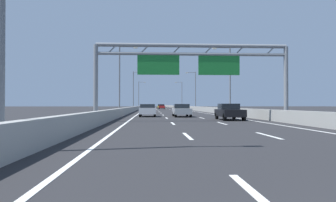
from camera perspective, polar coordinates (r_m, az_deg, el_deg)
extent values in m
plane|color=#262628|center=(101.07, -1.24, -1.43)|extent=(260.00, 260.00, 0.00)
cube|color=white|center=(4.97, 16.44, -16.69)|extent=(0.16, 3.00, 0.01)
cube|color=white|center=(13.66, 3.59, -6.42)|extent=(0.16, 3.00, 0.01)
cube|color=white|center=(22.60, 0.90, -4.14)|extent=(0.16, 3.00, 0.01)
cube|color=white|center=(31.57, -0.26, -3.14)|extent=(0.16, 3.00, 0.01)
cube|color=white|center=(40.56, -0.91, -2.59)|extent=(0.16, 3.00, 0.01)
cube|color=white|center=(49.55, -1.32, -2.24)|extent=(0.16, 3.00, 0.01)
cube|color=white|center=(58.54, -1.60, -1.99)|extent=(0.16, 3.00, 0.01)
cube|color=white|center=(67.53, -1.81, -1.81)|extent=(0.16, 3.00, 0.01)
cube|color=white|center=(76.53, -1.97, -1.67)|extent=(0.16, 3.00, 0.01)
cube|color=white|center=(85.53, -2.10, -1.57)|extent=(0.16, 3.00, 0.01)
cube|color=white|center=(94.52, -2.20, -1.48)|extent=(0.16, 3.00, 0.01)
cube|color=white|center=(103.52, -2.28, -1.41)|extent=(0.16, 3.00, 0.01)
cube|color=white|center=(112.52, -2.35, -1.34)|extent=(0.16, 3.00, 0.01)
cube|color=white|center=(121.52, -2.41, -1.29)|extent=(0.16, 3.00, 0.01)
cube|color=white|center=(130.52, -2.47, -1.25)|extent=(0.16, 3.00, 0.01)
cube|color=white|center=(139.52, -2.51, -1.21)|extent=(0.16, 3.00, 0.01)
cube|color=white|center=(148.52, -2.55, -1.17)|extent=(0.16, 3.00, 0.01)
cube|color=white|center=(157.51, -2.59, -1.14)|extent=(0.16, 3.00, 0.01)
cube|color=white|center=(14.53, 17.91, -6.05)|extent=(0.16, 3.00, 0.01)
cube|color=white|center=(23.13, 9.85, -4.05)|extent=(0.16, 3.00, 0.01)
cube|color=white|center=(31.96, 6.21, -3.11)|extent=(0.16, 3.00, 0.01)
cube|color=white|center=(40.86, 4.15, -2.57)|extent=(0.16, 3.00, 0.01)
cube|color=white|center=(49.79, 2.83, -2.23)|extent=(0.16, 3.00, 0.01)
cube|color=white|center=(58.75, 1.91, -1.99)|extent=(0.16, 3.00, 0.01)
cube|color=white|center=(67.71, 1.24, -1.81)|extent=(0.16, 3.00, 0.01)
cube|color=white|center=(76.69, 0.72, -1.67)|extent=(0.16, 3.00, 0.01)
cube|color=white|center=(85.67, 0.31, -1.56)|extent=(0.16, 3.00, 0.01)
cube|color=white|center=(94.65, -0.02, -1.48)|extent=(0.16, 3.00, 0.01)
cube|color=white|center=(103.64, -0.29, -1.41)|extent=(0.16, 3.00, 0.01)
cube|color=white|center=(112.63, -0.52, -1.34)|extent=(0.16, 3.00, 0.01)
cube|color=white|center=(121.62, -0.72, -1.29)|extent=(0.16, 3.00, 0.01)
cube|color=white|center=(130.61, -0.89, -1.25)|extent=(0.16, 3.00, 0.01)
cube|color=white|center=(139.60, -1.03, -1.21)|extent=(0.16, 3.00, 0.01)
cube|color=white|center=(148.60, -1.16, -1.17)|extent=(0.16, 3.00, 0.01)
cube|color=white|center=(157.59, -1.28, -1.14)|extent=(0.16, 3.00, 0.01)
cube|color=white|center=(89.03, -4.36, -1.53)|extent=(0.16, 176.00, 0.01)
cube|color=white|center=(89.43, 2.38, -1.53)|extent=(0.16, 176.00, 0.01)
cube|color=#9E9E99|center=(111.06, -4.97, -1.11)|extent=(0.45, 220.00, 0.95)
cube|color=#9E9E99|center=(111.48, 2.13, -1.11)|extent=(0.45, 220.00, 0.95)
cylinder|color=gray|center=(25.66, -13.08, 3.21)|extent=(0.36, 0.36, 6.20)
cylinder|color=gray|center=(27.65, 20.78, 2.96)|extent=(0.36, 0.36, 6.20)
cylinder|color=gray|center=(25.90, 4.50, 10.08)|extent=(15.62, 0.32, 0.32)
cylinder|color=gray|center=(25.78, 4.50, 8.55)|extent=(15.62, 0.26, 0.26)
cylinder|color=gray|center=(25.80, -10.18, 9.34)|extent=(0.74, 0.10, 0.74)
cylinder|color=gray|center=(25.62, -4.31, 9.40)|extent=(0.74, 0.10, 0.74)
cylinder|color=gray|center=(25.70, 1.58, 9.37)|extent=(0.74, 0.10, 0.74)
cylinder|color=gray|center=(26.04, 7.38, 9.24)|extent=(0.74, 0.10, 0.74)
cylinder|color=gray|center=(26.63, 12.96, 9.03)|extent=(0.74, 0.10, 0.74)
cylinder|color=gray|center=(27.46, 18.25, 8.75)|extent=(0.74, 0.10, 0.74)
cube|color=#19752D|center=(25.43, -1.77, 6.63)|extent=(3.40, 0.12, 1.60)
cube|color=#19752D|center=(26.03, 9.31, 6.47)|extent=(3.40, 0.12, 1.60)
cylinder|color=slate|center=(43.37, -8.87, 3.82)|extent=(0.20, 0.20, 9.50)
cylinder|color=slate|center=(43.87, -7.41, 9.82)|extent=(2.20, 0.12, 0.12)
cube|color=#F2EAC6|center=(43.79, -5.95, 9.71)|extent=(0.56, 0.28, 0.20)
cylinder|color=slate|center=(44.56, 11.29, 3.70)|extent=(0.20, 0.20, 9.50)
cylinder|color=slate|center=(44.89, 9.90, 9.59)|extent=(2.20, 0.12, 0.12)
cube|color=#F2EAC6|center=(44.64, 8.50, 9.52)|extent=(0.56, 0.28, 0.20)
cylinder|color=slate|center=(77.05, -6.37, 1.86)|extent=(0.20, 0.20, 9.50)
cylinder|color=slate|center=(77.33, -5.55, 5.27)|extent=(2.20, 0.12, 0.12)
cube|color=#F2EAC6|center=(77.28, -4.73, 5.20)|extent=(0.56, 0.28, 0.20)
cylinder|color=slate|center=(77.72, 5.05, 1.84)|extent=(0.20, 0.20, 9.50)
cylinder|color=slate|center=(77.91, 4.24, 5.23)|extent=(2.20, 0.12, 0.12)
cube|color=#F2EAC6|center=(77.77, 3.43, 5.16)|extent=(0.56, 0.28, 0.20)
cylinder|color=slate|center=(110.82, -5.39, 1.10)|extent=(0.20, 0.20, 9.50)
cylinder|color=slate|center=(111.01, -4.82, 3.47)|extent=(2.20, 0.12, 0.12)
cube|color=#F2EAC6|center=(110.98, -4.25, 3.42)|extent=(0.56, 0.28, 0.20)
cylinder|color=slate|center=(111.29, 2.56, 1.09)|extent=(0.20, 0.20, 9.50)
cylinder|color=slate|center=(111.42, 1.99, 3.46)|extent=(2.20, 0.12, 0.12)
cube|color=#F2EAC6|center=(111.32, 1.43, 3.41)|extent=(0.56, 0.28, 0.20)
cube|color=black|center=(28.41, 11.19, -2.15)|extent=(1.86, 4.25, 0.62)
cube|color=black|center=(28.73, 11.02, -0.99)|extent=(1.63, 1.74, 0.52)
cylinder|color=black|center=(29.76, 8.91, -2.68)|extent=(0.22, 0.64, 0.64)
cylinder|color=black|center=(30.15, 11.96, -2.65)|extent=(0.22, 0.64, 0.64)
cylinder|color=black|center=(26.70, 10.32, -2.91)|extent=(0.22, 0.64, 0.64)
cylinder|color=black|center=(27.13, 13.69, -2.87)|extent=(0.22, 0.64, 0.64)
cube|color=yellow|center=(113.35, -1.49, -1.03)|extent=(1.70, 4.30, 0.61)
cube|color=black|center=(112.70, -1.48, -0.74)|extent=(1.50, 1.91, 0.52)
cylinder|color=black|center=(114.93, -1.88, -1.17)|extent=(0.22, 0.64, 0.64)
cylinder|color=black|center=(114.97, -1.14, -1.17)|extent=(0.22, 0.64, 0.64)
cylinder|color=black|center=(111.73, -1.84, -1.19)|extent=(0.22, 0.64, 0.64)
cylinder|color=black|center=(111.77, -1.08, -1.19)|extent=(0.22, 0.64, 0.64)
cube|color=silver|center=(35.68, -3.76, -1.80)|extent=(1.84, 4.15, 0.68)
cube|color=black|center=(35.08, -3.77, -0.92)|extent=(1.62, 1.74, 0.42)
cylinder|color=black|center=(37.23, -4.98, -2.28)|extent=(0.22, 0.64, 0.64)
cylinder|color=black|center=(37.22, -2.48, -2.28)|extent=(0.22, 0.64, 0.64)
cylinder|color=black|center=(34.19, -5.14, -2.42)|extent=(0.22, 0.64, 0.64)
cylinder|color=black|center=(34.17, -2.42, -2.43)|extent=(0.22, 0.64, 0.64)
cube|color=#A8ADB2|center=(35.13, 2.50, -1.86)|extent=(1.85, 4.46, 0.63)
cube|color=black|center=(35.26, 2.48, -0.95)|extent=(1.63, 1.89, 0.49)
cylinder|color=black|center=(36.74, 0.98, -2.30)|extent=(0.22, 0.64, 0.64)
cylinder|color=black|center=(36.90, 3.50, -2.29)|extent=(0.22, 0.64, 0.64)
cylinder|color=black|center=(33.39, 1.39, -2.47)|extent=(0.22, 0.64, 0.64)
cylinder|color=black|center=(33.56, 4.17, -2.46)|extent=(0.22, 0.64, 0.64)
cube|color=red|center=(97.23, -1.16, -1.07)|extent=(1.81, 4.51, 0.68)
cube|color=black|center=(97.42, -1.16, -0.73)|extent=(1.59, 1.87, 0.48)
cylinder|color=black|center=(98.91, -1.65, -1.26)|extent=(0.22, 0.64, 0.64)
cylinder|color=black|center=(98.97, -0.73, -1.26)|extent=(0.22, 0.64, 0.64)
cylinder|color=black|center=(95.51, -1.60, -1.28)|extent=(0.22, 0.64, 0.64)
cylinder|color=black|center=(95.56, -0.64, -1.28)|extent=(0.22, 0.64, 0.64)
cube|color=orange|center=(125.03, -3.35, -0.99)|extent=(1.76, 4.17, 0.63)
cube|color=black|center=(124.83, -3.35, -0.72)|extent=(1.55, 1.74, 0.55)
cylinder|color=black|center=(126.57, -3.70, -1.12)|extent=(0.22, 0.64, 0.64)
cylinder|color=black|center=(126.56, -3.00, -1.12)|extent=(0.22, 0.64, 0.64)
cylinder|color=black|center=(123.50, -3.71, -1.14)|extent=(0.22, 0.64, 0.64)
cylinder|color=black|center=(123.49, -2.99, -1.14)|extent=(0.22, 0.64, 0.64)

